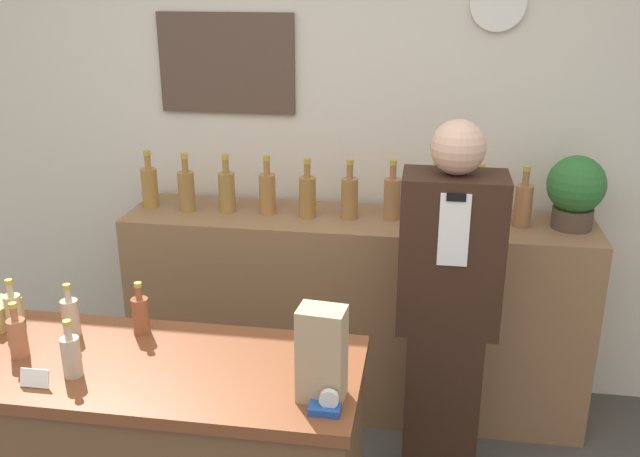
{
  "coord_description": "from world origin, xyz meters",
  "views": [
    {
      "loc": [
        0.51,
        -1.42,
        2.09
      ],
      "look_at": [
        0.12,
        1.08,
        1.17
      ],
      "focal_mm": 40.0,
      "sensor_mm": 36.0,
      "label": 1
    }
  ],
  "objects_px": {
    "potted_plant": "(576,190)",
    "paper_bag": "(322,354)",
    "shopkeeper": "(447,314)",
    "tape_dispenser": "(326,405)"
  },
  "relations": [
    {
      "from": "tape_dispenser",
      "to": "potted_plant",
      "type": "bearing_deg",
      "value": 58.47
    },
    {
      "from": "potted_plant",
      "to": "paper_bag",
      "type": "xyz_separation_m",
      "value": [
        -0.92,
        -1.39,
        -0.11
      ]
    },
    {
      "from": "potted_plant",
      "to": "paper_bag",
      "type": "height_order",
      "value": "potted_plant"
    },
    {
      "from": "shopkeeper",
      "to": "tape_dispenser",
      "type": "distance_m",
      "value": 1.0
    },
    {
      "from": "potted_plant",
      "to": "paper_bag",
      "type": "bearing_deg",
      "value": -123.52
    },
    {
      "from": "shopkeeper",
      "to": "paper_bag",
      "type": "relative_size",
      "value": 5.5
    },
    {
      "from": "potted_plant",
      "to": "tape_dispenser",
      "type": "height_order",
      "value": "potted_plant"
    },
    {
      "from": "shopkeeper",
      "to": "potted_plant",
      "type": "relative_size",
      "value": 4.76
    },
    {
      "from": "potted_plant",
      "to": "tape_dispenser",
      "type": "relative_size",
      "value": 3.68
    },
    {
      "from": "potted_plant",
      "to": "paper_bag",
      "type": "relative_size",
      "value": 1.16
    }
  ]
}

